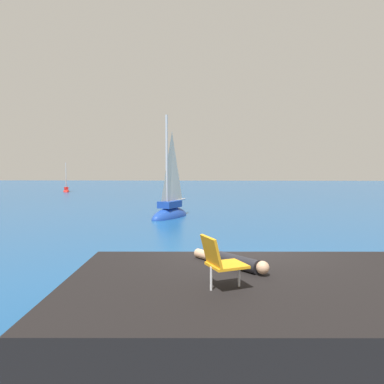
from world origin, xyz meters
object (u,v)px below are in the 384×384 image
Objects in this scene: sailboat_near at (170,211)px; beach_chair at (220,260)px; sailboat_far at (66,190)px; person_sunbather at (233,261)px.

beach_chair is at bearing 34.24° from sailboat_near.
person_sunbather is at bearing 2.69° from sailboat_far.
sailboat_far is (-14.83, 22.42, -0.12)m from sailboat_near.
person_sunbather is (2.52, -13.11, 0.64)m from sailboat_near.
sailboat_near reaches higher than sailboat_far.
sailboat_far reaches higher than person_sunbather.
person_sunbather is 1.73× the size of beach_chair.
sailboat_near is 1.59× the size of sailboat_far.
beach_chair is (-0.27, -1.19, 0.33)m from person_sunbather.
sailboat_near reaches higher than beach_chair.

